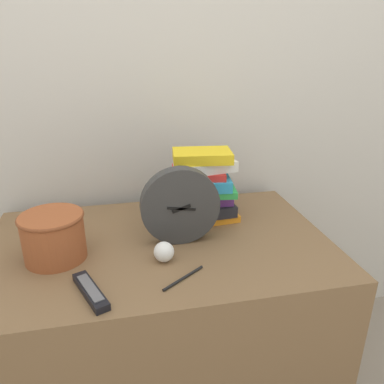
# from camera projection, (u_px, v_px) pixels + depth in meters

# --- Properties ---
(wall_back) EXTENTS (6.00, 0.04, 2.40)m
(wall_back) POSITION_uv_depth(u_px,v_px,m) (141.00, 79.00, 1.43)
(wall_back) COLOR beige
(wall_back) RESTS_ON ground_plane
(desk) EXTENTS (1.11, 0.69, 0.72)m
(desk) POSITION_uv_depth(u_px,v_px,m) (162.00, 329.00, 1.36)
(desk) COLOR brown
(desk) RESTS_ON ground_plane
(desk_clock) EXTENTS (0.25, 0.05, 0.25)m
(desk_clock) POSITION_uv_depth(u_px,v_px,m) (180.00, 206.00, 1.18)
(desk_clock) COLOR #333333
(desk_clock) RESTS_ON desk
(book_stack) EXTENTS (0.26, 0.20, 0.26)m
(book_stack) POSITION_uv_depth(u_px,v_px,m) (202.00, 186.00, 1.34)
(book_stack) COLOR orange
(book_stack) RESTS_ON desk
(basket) EXTENTS (0.19, 0.19, 0.14)m
(basket) POSITION_uv_depth(u_px,v_px,m) (53.00, 235.00, 1.11)
(basket) COLOR #994C28
(basket) RESTS_ON desk
(tv_remote) EXTENTS (0.10, 0.18, 0.02)m
(tv_remote) POSITION_uv_depth(u_px,v_px,m) (91.00, 291.00, 0.97)
(tv_remote) COLOR black
(tv_remote) RESTS_ON desk
(crumpled_paper_ball) EXTENTS (0.06, 0.06, 0.06)m
(crumpled_paper_ball) POSITION_uv_depth(u_px,v_px,m) (165.00, 252.00, 1.11)
(crumpled_paper_ball) COLOR white
(crumpled_paper_ball) RESTS_ON desk
(pen) EXTENTS (0.13, 0.09, 0.01)m
(pen) POSITION_uv_depth(u_px,v_px,m) (183.00, 278.00, 1.03)
(pen) COLOR black
(pen) RESTS_ON desk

